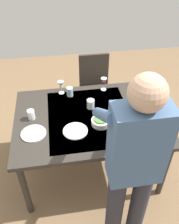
{
  "coord_description": "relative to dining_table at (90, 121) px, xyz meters",
  "views": [
    {
      "loc": [
        0.28,
        1.8,
        2.29
      ],
      "look_at": [
        0.0,
        0.0,
        0.81
      ],
      "focal_mm": 38.39,
      "sensor_mm": 36.0,
      "label": 1
    }
  ],
  "objects": [
    {
      "name": "ground_plane",
      "position": [
        0.0,
        0.0,
        -0.69
      ],
      "size": [
        6.0,
        6.0,
        0.0
      ],
      "primitive_type": "plane",
      "color": "#846647"
    },
    {
      "name": "side_bowl_salad",
      "position": [
        -0.09,
        0.14,
        0.1
      ],
      "size": [
        0.18,
        0.18,
        0.07
      ],
      "color": "silver",
      "rests_on": "dining_table"
    },
    {
      "name": "person_server",
      "position": [
        -0.18,
        0.81,
        0.27
      ],
      "size": [
        0.42,
        0.61,
        1.69
      ],
      "color": "#2D2D38",
      "rests_on": "ground_plane"
    },
    {
      "name": "dinner_plate_near",
      "position": [
        0.16,
        0.2,
        0.08
      ],
      "size": [
        0.23,
        0.23,
        0.01
      ],
      "primitive_type": "cylinder",
      "color": "silver",
      "rests_on": "dining_table"
    },
    {
      "name": "serving_bowl_pasta",
      "position": [
        -0.45,
        0.1,
        0.1
      ],
      "size": [
        0.3,
        0.3,
        0.07
      ],
      "color": "silver",
      "rests_on": "dining_table"
    },
    {
      "name": "wine_bottle",
      "position": [
        -0.15,
        0.39,
        0.18
      ],
      "size": [
        0.07,
        0.07,
        0.3
      ],
      "color": "black",
      "rests_on": "dining_table"
    },
    {
      "name": "water_cup_near_left",
      "position": [
        -0.03,
        -0.13,
        0.12
      ],
      "size": [
        0.08,
        0.08,
        0.1
      ],
      "primitive_type": "cylinder",
      "color": "silver",
      "rests_on": "dining_table"
    },
    {
      "name": "dining_table",
      "position": [
        0.0,
        0.0,
        0.0
      ],
      "size": [
        1.48,
        1.1,
        0.76
      ],
      "color": "#332D28",
      "rests_on": "ground_plane"
    },
    {
      "name": "chair_near",
      "position": [
        -0.22,
        -0.93,
        -0.16
      ],
      "size": [
        0.4,
        0.4,
        0.91
      ],
      "color": "black",
      "rests_on": "ground_plane"
    },
    {
      "name": "wine_glass_left",
      "position": [
        0.25,
        -0.44,
        0.17
      ],
      "size": [
        0.07,
        0.07,
        0.15
      ],
      "color": "white",
      "rests_on": "dining_table"
    },
    {
      "name": "water_cup_near_right",
      "position": [
        0.16,
        -0.38,
        0.12
      ],
      "size": [
        0.07,
        0.07,
        0.1
      ],
      "primitive_type": "cylinder",
      "color": "silver",
      "rests_on": "dining_table"
    },
    {
      "name": "wine_glass_right",
      "position": [
        -0.23,
        -0.44,
        0.17
      ],
      "size": [
        0.07,
        0.07,
        0.15
      ],
      "color": "white",
      "rests_on": "dining_table"
    },
    {
      "name": "water_cup_far_left",
      "position": [
        0.57,
        -0.05,
        0.12
      ],
      "size": [
        0.07,
        0.07,
        0.1
      ],
      "primitive_type": "cylinder",
      "color": "silver",
      "rests_on": "dining_table"
    },
    {
      "name": "table_knife",
      "position": [
        -0.58,
        0.37,
        0.07
      ],
      "size": [
        0.05,
        0.2,
        0.0
      ],
      "primitive_type": "cube",
      "rotation": [
        0.0,
        0.0,
        0.16
      ],
      "color": "silver",
      "rests_on": "dining_table"
    },
    {
      "name": "dinner_plate_far",
      "position": [
        0.54,
        0.17,
        0.08
      ],
      "size": [
        0.23,
        0.23,
        0.01
      ],
      "primitive_type": "cylinder",
      "color": "silver",
      "rests_on": "dining_table"
    }
  ]
}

